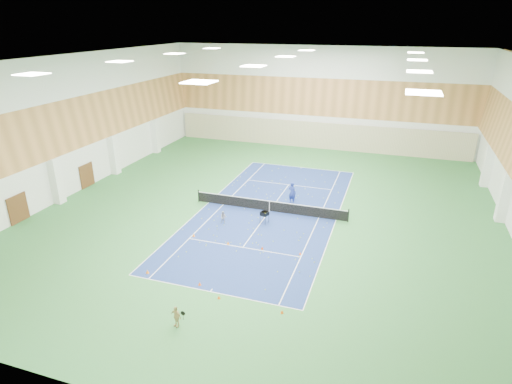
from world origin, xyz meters
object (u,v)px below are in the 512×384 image
ball_cart (265,217)px  child_court (223,217)px  coach (292,193)px  tennis_net (269,205)px  child_apron (176,316)px

ball_cart → child_court: bearing=-143.5°
coach → tennis_net: bearing=79.4°
tennis_net → child_apron: bearing=-91.6°
coach → child_court: size_ratio=1.99×
coach → child_apron: (-1.77, -17.34, -0.38)m
tennis_net → child_apron: (-0.41, -15.16, 0.05)m
child_apron → tennis_net: bearing=106.9°
coach → child_court: bearing=74.4°
child_court → coach: bearing=37.8°
ball_cart → tennis_net: bearing=114.9°
tennis_net → child_court: 4.25m
tennis_net → child_court: tennis_net is taller
coach → ball_cart: (-1.08, -4.42, -0.49)m
coach → ball_cart: coach is taller
tennis_net → child_apron: child_apron is taller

